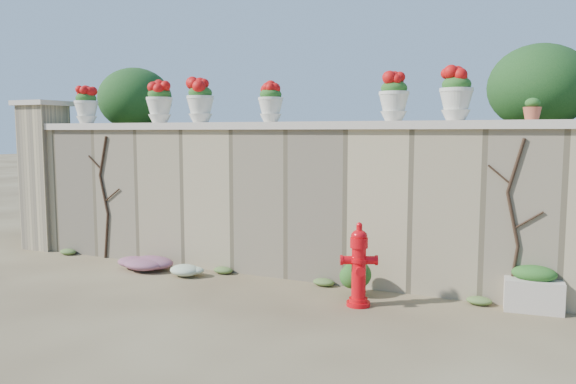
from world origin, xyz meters
The scene contains 21 objects.
ground centered at (0.00, 0.00, 0.00)m, with size 80.00×80.00×0.00m, color brown.
stone_wall centered at (0.00, 1.80, 1.00)m, with size 8.00×0.40×2.00m, color tan.
wall_cap centered at (0.00, 1.80, 2.05)m, with size 8.10×0.52×0.10m, color beige.
gate_pillar centered at (-4.15, 1.80, 1.26)m, with size 0.72×0.72×2.48m.
raised_fill centered at (0.00, 5.00, 1.00)m, with size 9.00×6.00×2.00m, color #384C23.
back_shrub_left centered at (-3.20, 3.00, 2.55)m, with size 1.30×1.30×1.10m, color #143814.
back_shrub_right centered at (3.40, 3.00, 2.55)m, with size 1.30×1.30×1.10m, color #143814.
vine_left centered at (-2.67, 1.58, 0.99)m, with size 0.60×0.04×1.91m.
vine_right centered at (3.23, 1.58, 0.99)m, with size 0.60×0.04×1.91m.
fire_hydrant centered at (1.65, 0.90, 0.48)m, with size 0.41×0.29×0.95m.
planter_box centered at (3.46, 1.55, 0.23)m, with size 0.64×0.41×0.51m.
green_shrub centered at (1.40, 1.26, 0.28)m, with size 0.59×0.53×0.56m, color #1E5119.
magenta_clump centered at (-1.70, 1.18, 0.12)m, with size 0.88×0.59×0.23m, color #B9258F.
white_flowers centered at (-0.82, 1.15, 0.10)m, with size 0.54×0.43×0.19m, color white.
urn_pot_0 centered at (-3.19, 1.80, 2.39)m, with size 0.37×0.37×0.58m.
urn_pot_1 centered at (-1.75, 1.80, 2.40)m, with size 0.39×0.39×0.61m.
urn_pot_2 centered at (-1.03, 1.80, 2.40)m, with size 0.39×0.39×0.62m.
urn_pot_3 centered at (0.10, 1.80, 2.37)m, with size 0.34×0.34×0.54m.
urn_pot_4 centered at (1.79, 1.80, 2.39)m, with size 0.37×0.37×0.58m.
urn_pot_5 centered at (2.53, 1.80, 2.40)m, with size 0.39×0.39×0.61m.
terracotta_pot centered at (3.36, 1.80, 2.21)m, with size 0.20×0.20×0.24m.
Camera 1 is at (3.51, -5.07, 1.97)m, focal length 35.00 mm.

